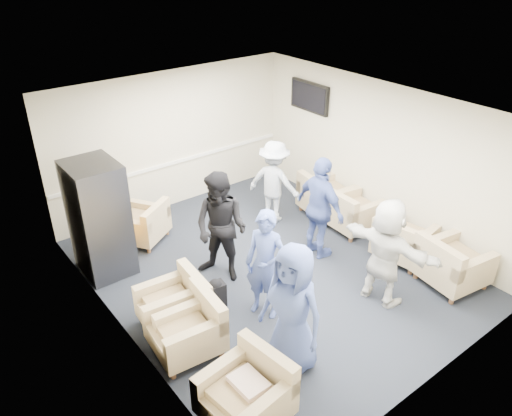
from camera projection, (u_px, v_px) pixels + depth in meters
floor at (270, 270)px, 8.21m from camera, size 6.00×6.00×0.00m
ceiling at (273, 111)px, 6.91m from camera, size 6.00×6.00×0.00m
back_wall at (173, 140)px, 9.64m from camera, size 5.00×0.02×2.70m
front_wall at (444, 296)px, 5.48m from camera, size 5.00×0.02×2.70m
left_wall at (116, 254)px, 6.21m from camera, size 0.02×6.00×2.70m
right_wall at (379, 157)px, 8.90m from camera, size 0.02×6.00×2.70m
chair_rail at (175, 162)px, 9.84m from camera, size 4.98×0.04×0.06m
tv at (310, 97)px, 9.78m from camera, size 0.10×1.00×0.58m
armchair_left_near at (249, 394)px, 5.56m from camera, size 0.95×0.95×0.69m
armchair_left_mid at (189, 329)px, 6.49m from camera, size 0.93×0.93×0.68m
armchair_left_far at (177, 306)px, 6.89m from camera, size 0.90×0.90×0.66m
armchair_right_near at (450, 265)px, 7.70m from camera, size 1.01×1.01×0.71m
armchair_right_midnear at (402, 242)px, 8.34m from camera, size 0.95×0.95×0.67m
armchair_right_midfar at (350, 213)px, 9.19m from camera, size 0.90×0.90×0.68m
armchair_right_far at (325, 198)px, 9.66m from camera, size 1.03×1.03×0.72m
armchair_corner at (144, 225)px, 8.85m from camera, size 1.10×1.10×0.64m
vending_machine at (99, 219)px, 7.79m from camera, size 0.76×0.89×1.88m
backpack at (216, 292)px, 7.30m from camera, size 0.30×0.23×0.47m
pillow at (249, 384)px, 5.47m from camera, size 0.32×0.42×0.12m
person_front_left at (292, 309)px, 5.99m from camera, size 0.73×0.97×1.78m
person_mid_left at (266, 265)px, 6.90m from camera, size 0.63×0.72×1.66m
person_back_left at (221, 228)px, 7.63m from camera, size 1.00×1.09×1.80m
person_back_right at (274, 182)px, 9.28m from camera, size 0.97×1.18×1.60m
person_mid_right at (320, 209)px, 8.19m from camera, size 0.49×1.07×1.79m
person_front_right at (386, 252)px, 7.17m from camera, size 0.70×1.60×1.67m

